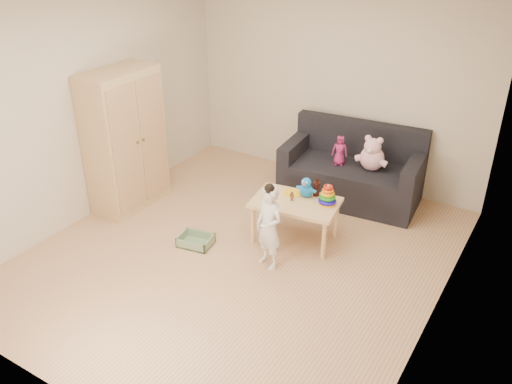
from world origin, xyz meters
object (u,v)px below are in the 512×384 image
Objects in this scene: sofa at (350,182)px; play_table at (295,220)px; wardrobe at (125,140)px; toddler at (269,228)px.

sofa is 1.20m from play_table.
play_table is at bearing 8.70° from wardrobe.
toddler is (2.11, -0.25, -0.39)m from wardrobe.
play_table is at bearing -102.05° from sofa.
wardrobe reaches higher than play_table.
sofa is 1.78m from toddler.
wardrobe is at bearing -166.86° from toddler.
toddler is at bearing -99.73° from sofa.
wardrobe is at bearing -171.30° from play_table.
wardrobe reaches higher than toddler.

